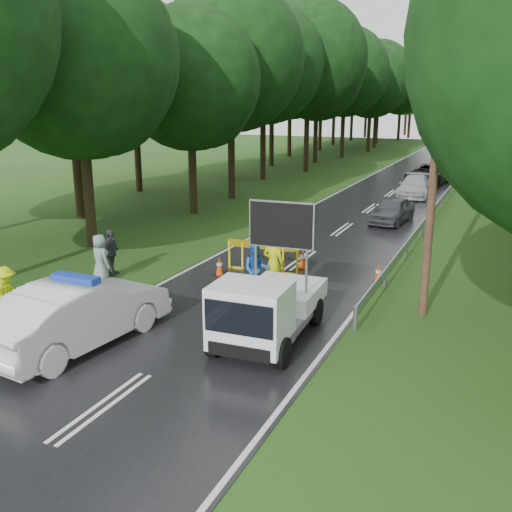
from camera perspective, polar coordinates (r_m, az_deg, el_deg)
The scene contains 24 objects.
ground at distance 17.05m, azimuth -2.35°, elevation -5.51°, with size 160.00×160.00×0.00m, color #213F12.
road at distance 45.23m, azimuth 14.83°, elevation 7.18°, with size 7.00×140.00×0.02m, color black.
guardrail at distance 44.40m, azimuth 19.54°, elevation 7.37°, with size 0.12×60.06×0.70m.
utility_pole_near at distance 16.40m, azimuth 17.61°, elevation 11.15°, with size 1.40×0.24×10.00m.
utility_pole_mid at distance 42.31m, azimuth 21.97°, elevation 12.95°, with size 1.40×0.24×10.00m.
utility_pole_far at distance 68.29m, azimuth 23.02°, elevation 13.37°, with size 1.40×0.24×10.00m.
tree_left_near at distance 22.93m, azimuth -21.83°, elevation 18.04°, with size 7.92×7.92×11.52m.
police_sedan at distance 15.11m, azimuth -17.31°, elevation -5.54°, with size 2.38×5.37×1.88m.
work_truck at distance 14.58m, azimuth 1.01°, elevation -5.24°, with size 2.13×4.45×3.48m.
barrier at distance 20.55m, azimuth 0.66°, elevation 0.67°, with size 2.74×0.16×1.13m.
officer at distance 18.28m, azimuth 1.73°, elevation -0.80°, with size 0.72×0.47×1.97m, color #CFE10C.
civilian at distance 18.12m, azimuth 0.01°, elevation -1.35°, with size 0.83×0.65×1.71m, color blue.
bystander_left at distance 17.18m, azimuth -23.73°, elevation -3.69°, with size 1.09×0.63×1.69m, color #E2FB0D.
bystander_mid at distance 20.88m, azimuth -14.31°, elevation 0.36°, with size 0.98×0.41×1.67m, color #3E3F45.
bystander_right at distance 20.13m, azimuth -15.33°, elevation -0.25°, with size 0.82×0.53×1.68m, color gray.
queue_car_first at distance 29.84m, azimuth 13.47°, elevation 4.49°, with size 1.53×3.81×1.30m, color #3E3F45.
queue_car_second at distance 38.36m, azimuth 15.57°, elevation 6.73°, with size 1.88×4.62×1.34m, color #A8ABB1.
queue_car_third at distance 44.24m, azimuth 16.85°, elevation 7.82°, with size 2.47×5.36×1.49m, color black.
queue_car_fourth at distance 51.30m, azimuth 18.04°, elevation 8.63°, with size 1.46×4.19×1.38m, color #46494F.
cone_near_left at distance 16.01m, azimuth -19.88°, elevation -6.70°, with size 0.30×0.30×0.63m.
cone_center at distance 18.74m, azimuth -2.25°, elevation -2.49°, with size 0.32×0.32×0.67m.
cone_far at distance 21.16m, azimuth 4.72°, elevation -0.29°, with size 0.37×0.37×0.78m.
cone_left_mid at distance 20.34m, azimuth -3.68°, elevation -1.05°, with size 0.32×0.32×0.69m.
cone_right at distance 19.98m, azimuth 12.13°, elevation -1.74°, with size 0.30×0.30×0.64m.
Camera 1 is at (7.10, -14.26, 6.08)m, focal length 40.00 mm.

